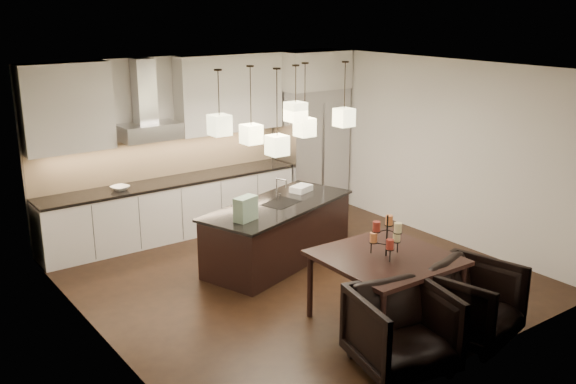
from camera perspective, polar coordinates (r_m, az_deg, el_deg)
floor at (r=8.83m, az=0.77°, el=-7.54°), size 5.50×5.50×0.02m
ceiling at (r=8.11m, az=0.85°, el=11.00°), size 5.50×5.50×0.02m
wall_back at (r=10.64m, az=-8.18°, el=4.44°), size 5.50×0.02×2.80m
wall_front at (r=6.47m, az=15.68°, el=-3.85°), size 5.50×0.02×2.80m
wall_left at (r=7.12m, az=-17.26°, el=-2.13°), size 0.02×5.50×2.80m
wall_right at (r=10.21m, az=13.31°, el=3.67°), size 0.02×5.50×2.80m
refrigerator at (r=11.51m, az=2.05°, el=3.86°), size 1.20×0.72×2.15m
fridge_panel at (r=11.29m, az=2.12°, el=10.81°), size 1.26×0.72×0.65m
lower_cabinets at (r=10.32m, az=-10.16°, el=-1.54°), size 4.21×0.62×0.88m
countertop at (r=10.19m, az=-10.28°, el=0.92°), size 4.21×0.66×0.04m
backsplash at (r=10.37m, az=-11.11°, el=3.06°), size 4.21×0.02×0.63m
upper_cab_left at (r=9.53m, az=-19.10°, el=7.07°), size 1.25×0.35×1.25m
upper_cab_right at (r=10.61m, az=-5.20°, el=8.76°), size 1.85×0.35×1.25m
hood_canopy at (r=9.93m, az=-12.21°, el=5.27°), size 0.90×0.52×0.24m
hood_chimney at (r=9.94m, az=-12.68°, el=8.76°), size 0.30×0.28×0.96m
fruit_bowl at (r=9.81m, az=-14.70°, el=0.35°), size 0.32×0.32×0.06m
island_body at (r=9.19m, az=-0.88°, el=-3.73°), size 2.51×1.61×0.82m
island_top at (r=9.05m, az=-0.89°, el=-1.18°), size 2.60×1.70×0.04m
faucet at (r=9.12m, az=-1.02°, el=0.25°), size 0.16×0.24×0.35m
tote_bag at (r=8.33m, az=-3.79°, el=-1.49°), size 0.35×0.26×0.32m
food_container at (r=9.62m, az=1.18°, el=0.31°), size 0.37×0.31×0.09m
dining_table at (r=7.54m, az=8.56°, el=-8.54°), size 1.41×1.41×0.83m
candelabra at (r=7.29m, az=8.78°, el=-3.84°), size 0.41×0.41×0.49m
candle_a at (r=7.41m, az=9.64°, el=-3.93°), size 0.09×0.09×0.11m
candle_b at (r=7.35m, az=7.61°, el=-4.02°), size 0.09×0.09×0.11m
candle_c at (r=7.17m, az=9.05°, el=-4.61°), size 0.09×0.09×0.11m
candle_d at (r=7.40m, az=8.98°, el=-2.48°), size 0.09×0.09×0.11m
candle_e at (r=7.17m, az=7.87°, el=-3.05°), size 0.09×0.09×0.11m
candle_f at (r=7.17m, az=9.75°, el=-3.14°), size 0.09×0.09×0.11m
armchair_left at (r=6.67m, az=10.10°, el=-12.01°), size 1.11×1.13×0.86m
armchair_right at (r=7.39m, az=16.05°, el=-9.46°), size 1.10×1.12×0.86m
pendant_a at (r=8.18m, az=-6.10°, el=5.94°), size 0.24×0.24×0.26m
pendant_b at (r=8.67m, az=-3.29°, el=5.16°), size 0.24×0.24×0.26m
pendant_c at (r=8.71m, az=0.68°, el=7.15°), size 0.24×0.24×0.26m
pendant_d at (r=9.10m, az=1.49°, el=5.78°), size 0.24×0.24×0.26m
pendant_e at (r=9.31m, az=5.00°, el=6.62°), size 0.24×0.24×0.26m
pendant_f at (r=8.36m, az=-0.97°, el=4.18°), size 0.24×0.24×0.26m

